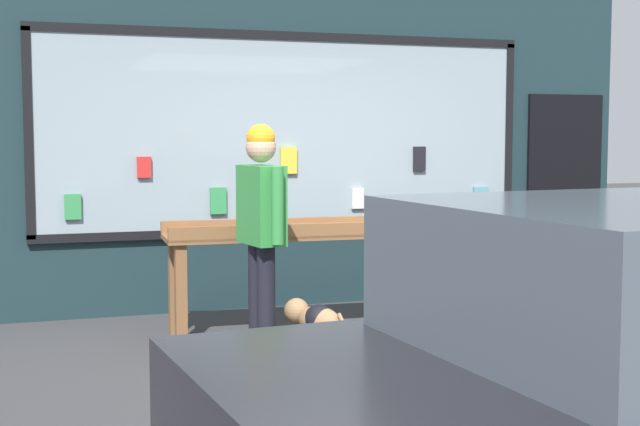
{
  "coord_description": "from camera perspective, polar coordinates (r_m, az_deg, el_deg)",
  "views": [
    {
      "loc": [
        -2.59,
        -5.95,
        1.67
      ],
      "look_at": [
        -0.26,
        0.94,
        1.03
      ],
      "focal_mm": 50.0,
      "sensor_mm": 36.0,
      "label": 1
    }
  ],
  "objects": [
    {
      "name": "ground_plane",
      "position": [
        6.7,
        4.74,
        -9.41
      ],
      "size": [
        40.0,
        40.0,
        0.0
      ],
      "primitive_type": "plane",
      "color": "#38383A"
    },
    {
      "name": "person_browsing",
      "position": [
        6.76,
        -3.78,
        -0.37
      ],
      "size": [
        0.29,
        0.68,
        1.75
      ],
      "rotation": [
        0.0,
        0.0,
        1.72
      ],
      "color": "black",
      "rests_on": "ground_plane"
    },
    {
      "name": "display_table_main",
      "position": [
        7.61,
        1.38,
        -1.75
      ],
      "size": [
        3.02,
        0.72,
        0.95
      ],
      "color": "brown",
      "rests_on": "ground_plane"
    },
    {
      "name": "shopfront_facade",
      "position": [
        8.75,
        -1.22,
        4.97
      ],
      "size": [
        7.08,
        0.29,
        3.34
      ],
      "color": "#192D33",
      "rests_on": "ground_plane"
    },
    {
      "name": "small_dog",
      "position": [
        6.86,
        -0.32,
        -6.8
      ],
      "size": [
        0.41,
        0.57,
        0.4
      ],
      "rotation": [
        0.0,
        0.0,
        2.07
      ],
      "color": "#99724C",
      "rests_on": "ground_plane"
    },
    {
      "name": "sandwich_board_sign",
      "position": [
        8.84,
        16.26,
        -2.73
      ],
      "size": [
        0.6,
        0.72,
        1.0
      ],
      "rotation": [
        0.0,
        0.0,
        0.18
      ],
      "color": "black",
      "rests_on": "ground_plane"
    }
  ]
}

